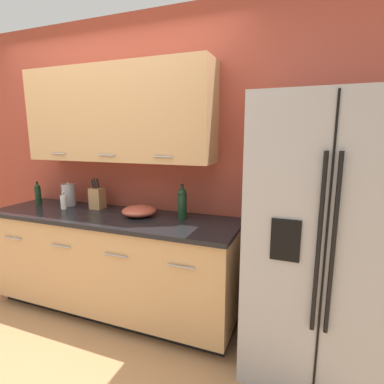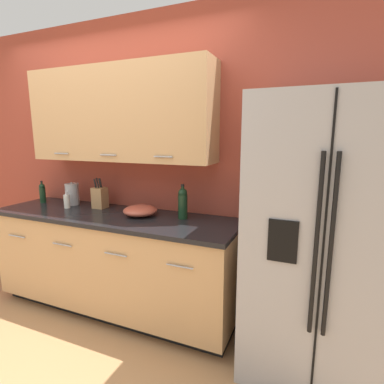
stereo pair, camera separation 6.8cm
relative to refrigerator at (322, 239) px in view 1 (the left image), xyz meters
name	(u,v)px [view 1 (the left image)]	position (x,y,z in m)	size (l,w,h in m)	color
wall_back	(116,152)	(-1.80, 0.35, 0.51)	(10.00, 0.39, 2.60)	#993D2D
counter_unit	(113,262)	(-1.68, 0.05, -0.45)	(2.24, 0.64, 0.90)	black
refrigerator	(322,239)	(0.00, 0.00, 0.00)	(0.91, 0.75, 1.81)	#9E9EA0
knife_block	(97,198)	(-1.92, 0.19, 0.09)	(0.12, 0.11, 0.28)	#A87A4C
wine_bottle	(182,203)	(-1.05, 0.16, 0.12)	(0.08, 0.08, 0.29)	black
soap_dispenser	(64,202)	(-2.20, 0.06, 0.06)	(0.06, 0.05, 0.17)	silver
oil_bottle	(38,193)	(-2.60, 0.14, 0.09)	(0.06, 0.06, 0.22)	black
steel_canister	(69,195)	(-2.26, 0.19, 0.10)	(0.13, 0.13, 0.23)	#A3A3A5
mixing_bowl	(139,211)	(-1.42, 0.10, 0.04)	(0.29, 0.29, 0.09)	#B24C38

